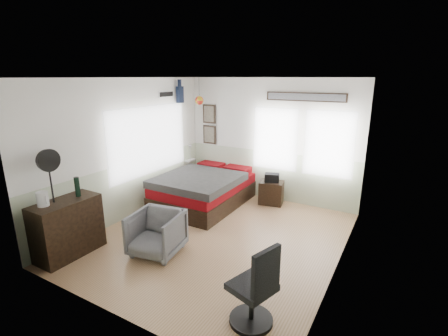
{
  "coord_description": "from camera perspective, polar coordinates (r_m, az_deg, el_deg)",
  "views": [
    {
      "loc": [
        2.66,
        -4.4,
        2.72
      ],
      "look_at": [
        -0.1,
        0.4,
        1.15
      ],
      "focal_mm": 26.0,
      "sensor_mm": 36.0,
      "label": 1
    }
  ],
  "objects": [
    {
      "name": "armchair",
      "position": [
        5.3,
        -11.77,
        -11.16
      ],
      "size": [
        0.85,
        0.86,
        0.69
      ],
      "primitive_type": "imported",
      "rotation": [
        0.0,
        0.0,
        0.16
      ],
      "color": "#4D4D4F",
      "rests_on": "ground_plane"
    },
    {
      "name": "wall_decor",
      "position": [
        7.42,
        -0.75,
        11.02
      ],
      "size": [
        3.55,
        1.32,
        1.44
      ],
      "color": "#39291D",
      "rests_on": "room_shell"
    },
    {
      "name": "kettle",
      "position": [
        5.4,
        -29.28,
        -4.77
      ],
      "size": [
        0.19,
        0.16,
        0.21
      ],
      "rotation": [
        0.0,
        0.0,
        0.24
      ],
      "color": "silver",
      "rests_on": "dresser"
    },
    {
      "name": "bed",
      "position": [
        7.11,
        -3.52,
        -3.78
      ],
      "size": [
        1.58,
        2.17,
        0.69
      ],
      "rotation": [
        0.0,
        0.0,
        0.0
      ],
      "color": "black",
      "rests_on": "ground_plane"
    },
    {
      "name": "dresser",
      "position": [
        5.67,
        -25.77,
        -9.44
      ],
      "size": [
        0.48,
        1.0,
        0.9
      ],
      "primitive_type": "cube",
      "color": "black",
      "rests_on": "ground_plane"
    },
    {
      "name": "nightstand",
      "position": [
        7.24,
        8.31,
        -4.29
      ],
      "size": [
        0.57,
        0.49,
        0.5
      ],
      "primitive_type": "cube",
      "rotation": [
        0.0,
        0.0,
        0.2
      ],
      "color": "black",
      "rests_on": "ground_plane"
    },
    {
      "name": "task_chair",
      "position": [
        3.85,
        5.56,
        -21.1
      ],
      "size": [
        0.56,
        0.56,
        1.0
      ],
      "rotation": [
        0.0,
        0.0,
        -0.31
      ],
      "color": "black",
      "rests_on": "ground_plane"
    },
    {
      "name": "black_bag",
      "position": [
        7.13,
        8.42,
        -1.7
      ],
      "size": [
        0.36,
        0.29,
        0.18
      ],
      "primitive_type": "cube",
      "rotation": [
        0.0,
        0.0,
        0.32
      ],
      "color": "black",
      "rests_on": "nightstand"
    },
    {
      "name": "bottle",
      "position": [
        5.57,
        -24.4,
        -3.03
      ],
      "size": [
        0.08,
        0.08,
        0.31
      ],
      "primitive_type": "cylinder",
      "color": "black",
      "rests_on": "dresser"
    },
    {
      "name": "room_shell",
      "position": [
        5.46,
        -0.91,
        4.11
      ],
      "size": [
        4.02,
        4.52,
        2.71
      ],
      "color": "white",
      "rests_on": "ground_plane"
    },
    {
      "name": "ground_plane",
      "position": [
        5.82,
        -1.13,
        -12.1
      ],
      "size": [
        4.0,
        4.5,
        0.01
      ],
      "primitive_type": "cube",
      "color": "#996D45"
    },
    {
      "name": "stand_fan",
      "position": [
        5.32,
        -28.52,
        1.05
      ],
      "size": [
        0.1,
        0.34,
        0.82
      ],
      "rotation": [
        0.0,
        0.0,
        -0.05
      ],
      "color": "black",
      "rests_on": "dresser"
    }
  ]
}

